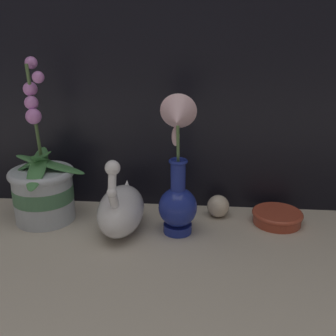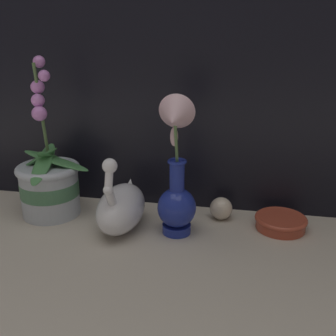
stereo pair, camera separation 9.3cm
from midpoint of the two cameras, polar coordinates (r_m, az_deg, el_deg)
ground_plane at (r=0.88m, az=-0.76°, el=-12.54°), size 2.80×2.80×0.00m
orchid_potted_plant at (r=1.06m, az=-14.49°, el=-2.07°), size 0.20×0.20×0.41m
swan_figurine at (r=0.97m, az=-4.05°, el=-5.59°), size 0.11×0.21×0.20m
blue_vase at (r=0.91m, az=4.13°, el=-2.31°), size 0.09×0.12×0.34m
glass_sphere at (r=1.04m, az=10.28°, el=-5.84°), size 0.06×0.06×0.06m
amber_dish at (r=1.03m, az=18.58°, el=-7.43°), size 0.13×0.13×0.03m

